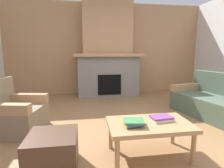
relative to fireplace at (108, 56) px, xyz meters
name	(u,v)px	position (x,y,z in m)	size (l,w,h in m)	color
ground	(129,133)	(0.00, -2.62, -1.16)	(9.00, 9.00, 0.00)	olive
wall_back_wood_panel	(106,49)	(0.00, 0.38, 0.19)	(6.00, 0.12, 2.70)	tan
fireplace	(108,56)	(0.00, 0.00, 0.00)	(1.90, 0.82, 2.70)	gray
couch	(221,104)	(1.91, -2.23, -0.88)	(1.23, 1.94, 0.85)	#4C604C
armchair	(14,114)	(-1.80, -2.26, -0.87)	(0.89, 0.89, 0.85)	#847056
coffee_table	(149,127)	(0.10, -3.25, -0.79)	(1.00, 0.60, 0.43)	tan
ottoman	(53,152)	(-1.03, -3.34, -0.96)	(0.52, 0.52, 0.40)	#4C3323
book_stack_near_edge	(134,122)	(-0.11, -3.30, -0.70)	(0.26, 0.24, 0.06)	gold
book_stack_center	(161,118)	(0.27, -3.20, -0.71)	(0.29, 0.24, 0.05)	beige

